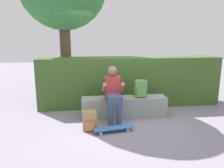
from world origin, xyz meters
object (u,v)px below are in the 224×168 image
person_skater (113,92)px  backpack_on_ground (90,121)px  bench_main (124,107)px  skateboard_near_person (113,128)px  backpack_on_bench (140,89)px

person_skater → backpack_on_ground: (-0.54, -0.48, -0.47)m
bench_main → skateboard_near_person: size_ratio=2.44×
bench_main → skateboard_near_person: bench_main is taller
bench_main → person_skater: (-0.29, -0.21, 0.43)m
skateboard_near_person → backpack_on_ground: backpack_on_ground is taller
person_skater → skateboard_near_person: (-0.07, -0.63, -0.59)m
bench_main → backpack_on_bench: (0.39, -0.01, 0.43)m
backpack_on_bench → backpack_on_ground: 1.48m
backpack_on_ground → skateboard_near_person: bearing=-17.0°
person_skater → skateboard_near_person: bearing=-96.6°
bench_main → skateboard_near_person: 0.93m
person_skater → backpack_on_bench: person_skater is taller
skateboard_near_person → bench_main: bearing=66.5°
bench_main → skateboard_near_person: bearing=-113.5°
skateboard_near_person → backpack_on_bench: 1.26m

